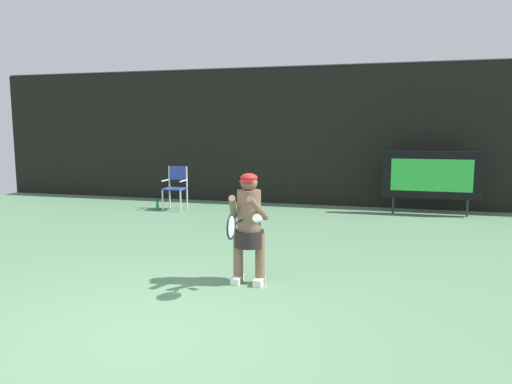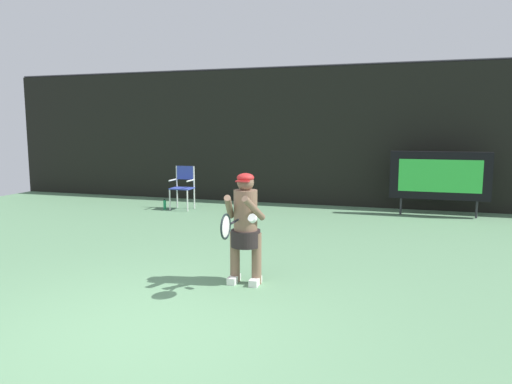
% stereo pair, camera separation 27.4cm
% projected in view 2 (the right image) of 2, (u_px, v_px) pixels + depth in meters
% --- Properties ---
extents(ground, '(18.00, 22.00, 0.03)m').
position_uv_depth(ground, '(126.00, 340.00, 4.62)').
color(ground, '#5C8861').
extents(backdrop_screen, '(18.00, 0.12, 3.66)m').
position_uv_depth(backdrop_screen, '(305.00, 137.00, 12.60)').
color(backdrop_screen, black).
rests_on(backdrop_screen, ground).
extents(scoreboard, '(2.20, 0.21, 1.50)m').
position_uv_depth(scoreboard, '(439.00, 176.00, 10.94)').
color(scoreboard, black).
rests_on(scoreboard, ground).
extents(umpire_chair, '(0.52, 0.44, 1.08)m').
position_uv_depth(umpire_chair, '(183.00, 185.00, 11.96)').
color(umpire_chair, white).
rests_on(umpire_chair, ground).
extents(water_bottle, '(0.07, 0.07, 0.27)m').
position_uv_depth(water_bottle, '(165.00, 205.00, 11.96)').
color(water_bottle, '#1D8A54').
rests_on(water_bottle, ground).
extents(tennis_player, '(0.53, 0.60, 1.46)m').
position_uv_depth(tennis_player, '(245.00, 224.00, 6.20)').
color(tennis_player, white).
rests_on(tennis_player, ground).
extents(tennis_racket, '(0.03, 0.60, 0.31)m').
position_uv_depth(tennis_racket, '(226.00, 226.00, 5.65)').
color(tennis_racket, black).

